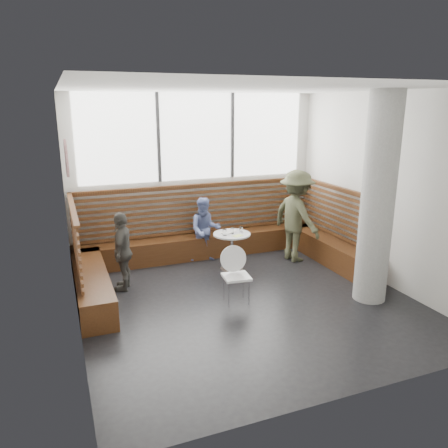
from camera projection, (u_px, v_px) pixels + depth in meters
name	position (u px, v px, depth m)	size (l,w,h in m)	color
room	(249.00, 201.00, 6.42)	(5.00, 5.00, 3.20)	silver
booth	(209.00, 244.00, 8.33)	(5.00, 2.50, 1.44)	#3D210F
concrete_column	(378.00, 200.00, 6.53)	(0.50, 0.50, 3.20)	gray
wall_art	(66.00, 158.00, 5.73)	(0.50, 0.50, 0.03)	white
cafe_table	(232.00, 244.00, 8.02)	(0.68, 0.68, 0.70)	silver
cafe_chair	(235.00, 270.00, 6.73)	(0.42, 0.41, 0.87)	white
adult_man	(296.00, 216.00, 8.44)	(1.15, 0.66, 1.79)	#474A31
child_back	(205.00, 230.00, 8.46)	(0.61, 0.48, 1.26)	#616FA8
child_left	(123.00, 251.00, 7.15)	(0.77, 0.32, 1.31)	#4B4944
plate_near	(226.00, 233.00, 8.00)	(0.21, 0.21, 0.01)	white
plate_far	(231.00, 231.00, 8.10)	(0.21, 0.21, 0.01)	white
glass_left	(225.00, 232.00, 7.83)	(0.07, 0.07, 0.12)	white
glass_mid	(232.00, 231.00, 7.95)	(0.07, 0.07, 0.11)	white
glass_right	(241.00, 229.00, 8.05)	(0.06, 0.06, 0.10)	white
menu_card	(238.00, 236.00, 7.82)	(0.18, 0.13, 0.00)	#A5C64C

